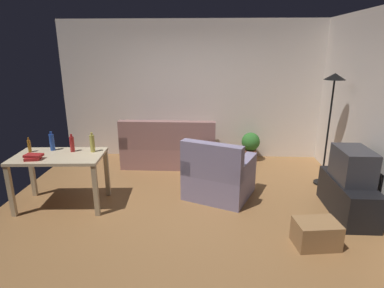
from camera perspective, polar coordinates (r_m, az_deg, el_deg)
name	(u,v)px	position (r m, az deg, el deg)	size (l,w,h in m)	color
ground_plane	(183,203)	(4.74, -1.54, -10.59)	(5.20, 4.40, 0.02)	olive
wall_rear	(191,91)	(6.45, -0.12, 9.56)	(5.20, 0.10, 2.70)	silver
wall_right	(382,114)	(4.83, 30.87, 4.64)	(0.10, 4.40, 2.70)	beige
couch	(169,149)	(6.12, -4.12, -0.92)	(1.74, 0.84, 0.92)	#996B66
tv_stand	(348,197)	(4.85, 26.14, -8.52)	(0.44, 1.10, 0.48)	black
tv	(353,165)	(4.68, 26.91, -3.40)	(0.41, 0.60, 0.44)	#2D2D33
torchiere_lamp	(332,99)	(5.40, 23.81, 7.35)	(0.32, 0.32, 1.81)	black
desk	(60,162)	(4.79, -22.65, -3.05)	(1.25, 0.78, 0.76)	#C6B28E
potted_plant	(251,144)	(6.42, 10.45, -0.08)	(0.36, 0.36, 0.57)	brown
armchair	(218,177)	(4.82, 4.71, -5.84)	(1.16, 1.12, 0.92)	gray
storage_box	(316,234)	(4.02, 21.36, -14.73)	(0.48, 0.34, 0.30)	olive
bottle_amber	(29,146)	(5.03, -27.14, -0.29)	(0.04, 0.04, 0.21)	#9E6019
bottle_blue	(52,142)	(4.97, -23.80, 0.32)	(0.07, 0.07, 0.28)	#2347A3
bottle_red	(72,144)	(4.80, -20.70, 0.02)	(0.06, 0.06, 0.26)	#AD2323
bottle_squat	(92,143)	(4.69, -17.43, 0.13)	(0.07, 0.07, 0.28)	#BCB24C
book_stack	(33,157)	(4.69, -26.57, -2.08)	(0.23, 0.19, 0.07)	maroon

